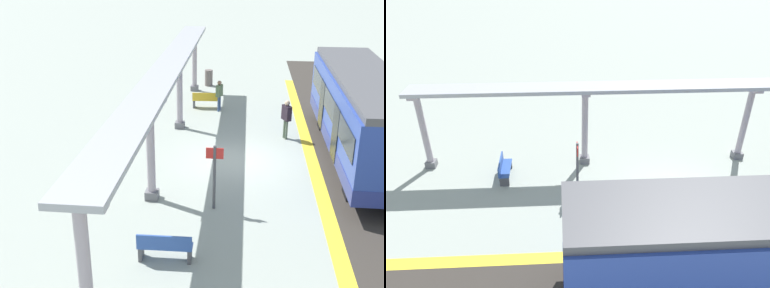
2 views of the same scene
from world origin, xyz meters
TOP-DOWN VIEW (x-y plane):
  - ground_plane at (0.00, 0.00)m, footprint 176.00×176.00m
  - tactile_edge_strip at (-3.00, 0.00)m, footprint 0.49×26.92m
  - trackbed at (-4.84, 0.00)m, footprint 3.20×38.92m
  - train_near_carriage at (-4.84, -0.83)m, footprint 2.65×11.07m
  - canopy_pillar_nearest at (2.79, -10.35)m, footprint 1.10×0.44m
  - canopy_pillar_second at (2.79, -3.64)m, footprint 1.10×0.44m
  - canopy_pillar_third at (2.79, 3.59)m, footprint 1.10×0.44m
  - canopy_pillar_fourth at (2.79, 10.58)m, footprint 1.10×0.44m
  - canopy_beam at (2.79, 0.11)m, footprint 1.20×21.73m
  - bench_near_end at (1.78, 7.16)m, footprint 1.51×0.46m
  - bench_mid_platform at (1.80, -6.93)m, footprint 1.52×0.51m
  - trash_bin at (2.04, -11.58)m, footprint 0.48×0.48m
  - platform_info_sign at (0.66, 4.04)m, footprint 0.56×0.10m
  - passenger_waiting_near_edge at (-2.07, -2.74)m, footprint 0.43×0.56m
  - passenger_by_the_benches at (1.10, -6.46)m, footprint 0.36×0.51m

SIDE VIEW (x-z plane):
  - ground_plane at x=0.00m, z-range 0.00..0.00m
  - trackbed at x=-4.84m, z-range 0.00..0.01m
  - tactile_edge_strip at x=-3.00m, z-range 0.00..0.01m
  - bench_near_end at x=1.78m, z-range 0.01..0.87m
  - bench_mid_platform at x=1.80m, z-range 0.01..0.87m
  - trash_bin at x=2.04m, z-range 0.00..0.98m
  - passenger_by_the_benches at x=1.10m, z-range 0.20..1.83m
  - passenger_waiting_near_edge at x=-2.07m, z-range 0.22..1.99m
  - platform_info_sign at x=0.66m, z-range 0.23..2.43m
  - canopy_pillar_nearest at x=2.79m, z-range 0.03..3.59m
  - canopy_pillar_second at x=2.79m, z-range 0.03..3.59m
  - canopy_pillar_third at x=2.79m, z-range 0.03..3.59m
  - canopy_pillar_fourth at x=2.79m, z-range 0.03..3.59m
  - train_near_carriage at x=-4.84m, z-range 0.09..3.57m
  - canopy_beam at x=2.79m, z-range 3.57..3.73m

